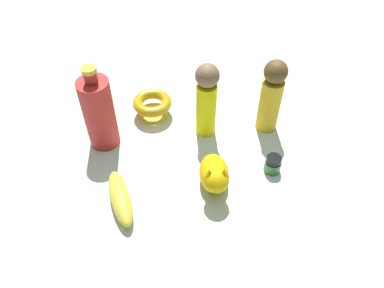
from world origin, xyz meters
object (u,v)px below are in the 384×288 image
(person_figure_child, at_px, (206,98))
(nail_polish_jar, at_px, (273,165))
(banana, at_px, (120,198))
(bowl, at_px, (152,104))
(bottle_tall, at_px, (98,113))
(person_figure_adult, at_px, (271,96))
(cat_figurine, at_px, (214,175))

(person_figure_child, bearing_deg, nail_polish_jar, -118.18)
(nail_polish_jar, bearing_deg, banana, 118.46)
(bowl, distance_m, bottle_tall, 0.17)
(person_figure_adult, bearing_deg, banana, 138.26)
(person_figure_adult, bearing_deg, bowl, 94.30)
(cat_figurine, height_order, bottle_tall, bottle_tall)
(bottle_tall, bearing_deg, person_figure_child, -67.94)
(cat_figurine, bearing_deg, person_figure_adult, -22.98)
(cat_figurine, bearing_deg, nail_polish_jar, -58.35)
(cat_figurine, bearing_deg, bottle_tall, 75.54)
(person_figure_adult, relative_size, person_figure_child, 0.99)
(nail_polish_jar, relative_size, bowl, 0.42)
(person_figure_child, bearing_deg, bowl, 78.91)
(nail_polish_jar, xyz_separation_m, cat_figurine, (-0.08, 0.13, 0.02))
(person_figure_adult, xyz_separation_m, nail_polish_jar, (-0.15, -0.03, -0.09))
(bottle_tall, bearing_deg, bowl, -35.02)
(nail_polish_jar, height_order, banana, same)
(banana, relative_size, bottle_tall, 0.68)
(cat_figurine, height_order, bowl, cat_figurine)
(banana, xyz_separation_m, bottle_tall, (0.18, 0.11, 0.08))
(bottle_tall, relative_size, person_figure_child, 1.10)
(bowl, xyz_separation_m, bottle_tall, (-0.13, 0.09, 0.06))
(banana, relative_size, person_figure_child, 0.74)
(nail_polish_jar, relative_size, bottle_tall, 0.19)
(nail_polish_jar, xyz_separation_m, banana, (-0.18, 0.32, -0.00))
(nail_polish_jar, xyz_separation_m, bowl, (0.13, 0.34, 0.01))
(nail_polish_jar, xyz_separation_m, person_figure_child, (0.10, 0.19, 0.09))
(person_figure_child, bearing_deg, person_figure_adult, -70.91)
(cat_figurine, bearing_deg, banana, 116.24)
(cat_figurine, xyz_separation_m, bottle_tall, (0.08, 0.31, 0.06))
(cat_figurine, relative_size, bowl, 1.34)
(nail_polish_jar, height_order, bowl, bowl)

